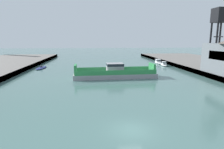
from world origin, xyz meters
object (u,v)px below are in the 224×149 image
at_px(moored_boat_near_right, 41,68).
at_px(moored_boat_mid_left, 164,64).
at_px(chain_ferry, 115,73).
at_px(crane_tower, 220,23).
at_px(moored_boat_near_left, 158,62).

distance_m(moored_boat_near_right, moored_boat_mid_left, 41.66).
bearing_deg(chain_ferry, crane_tower, -2.93).
bearing_deg(moored_boat_near_left, moored_boat_mid_left, -94.95).
bearing_deg(moored_boat_mid_left, moored_boat_near_right, -176.98).
bearing_deg(chain_ferry, moored_boat_near_right, 142.18).
distance_m(chain_ferry, moored_boat_near_right, 27.77).
relative_size(moored_boat_mid_left, crane_tower, 0.36).
bearing_deg(crane_tower, chain_ferry, 177.07).
bearing_deg(moored_boat_near_right, moored_boat_near_left, 13.43).
relative_size(chain_ferry, crane_tower, 1.31).
relative_size(chain_ferry, moored_boat_near_right, 2.45).
bearing_deg(moored_boat_mid_left, chain_ferry, -135.67).
xyz_separation_m(moored_boat_mid_left, crane_tower, (5.40, -20.50, 12.52)).
distance_m(chain_ferry, crane_tower, 27.83).
height_order(chain_ferry, moored_boat_near_left, chain_ferry).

